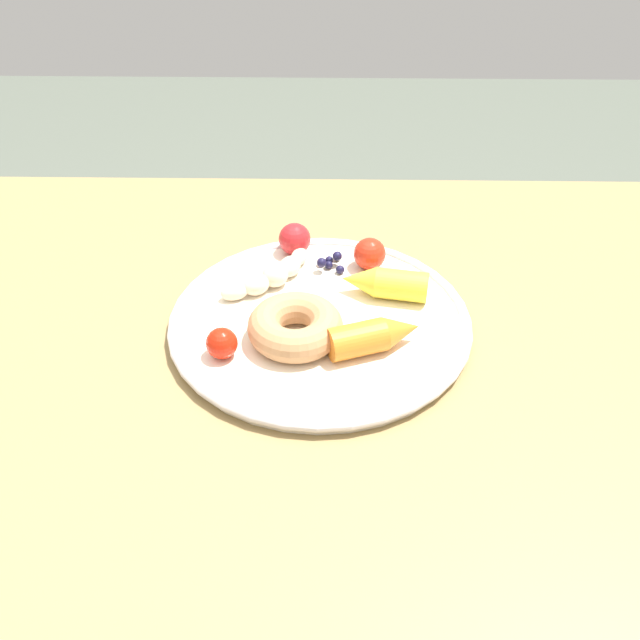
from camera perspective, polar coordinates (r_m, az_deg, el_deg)
The scene contains 10 objects.
dining_table at distance 0.90m, azimuth -0.50°, elevation -6.39°, with size 1.09×0.78×0.77m.
plate at distance 0.84m, azimuth -0.00°, elevation -0.16°, with size 0.35×0.35×0.02m.
banana at distance 0.89m, azimuth -3.75°, elevation 3.53°, with size 0.11×0.11×0.03m.
carrot_orange at distance 0.79m, azimuth 4.33°, elevation -1.23°, with size 0.11×0.07×0.04m.
carrot_yellow at distance 0.87m, azimuth 5.06°, elevation 2.89°, with size 0.11×0.05×0.04m.
donut at distance 0.80m, azimuth -1.94°, elevation -0.51°, with size 0.11×0.11×0.04m, color tan.
blueberry_pile at distance 0.92m, azimuth 0.82°, elevation 4.59°, with size 0.03×0.04×0.02m.
tomato_near at distance 0.94m, azimuth -1.99°, elevation 6.35°, with size 0.04×0.04×0.04m, color red.
tomato_mid at distance 0.78m, azimuth -7.69°, elevation -1.81°, with size 0.03×0.03×0.03m, color red.
tomato_far at distance 0.91m, azimuth 3.90°, elevation 5.18°, with size 0.04×0.04×0.04m, color red.
Camera 1 is at (0.02, -0.64, 1.30)m, focal length 40.93 mm.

